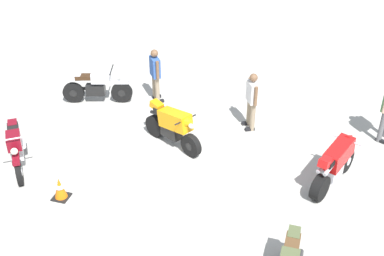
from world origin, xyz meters
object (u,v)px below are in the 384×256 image
Objects in this scene: motorcycle_orange_sportbike at (173,126)px; motorcycle_maroon_cruiser at (16,147)px; person_in_white_shirt at (252,98)px; motorcycle_silver_cruiser at (97,86)px; motorcycle_red_sportbike at (335,163)px; traffic_cone at (60,188)px; person_in_blue_shirt at (155,72)px.

motorcycle_maroon_cruiser is at bearing -121.08° from motorcycle_orange_sportbike.
motorcycle_maroon_cruiser is 1.09× the size of person_in_white_shirt.
motorcycle_silver_cruiser is (-0.42, -3.51, 0.00)m from motorcycle_maroon_cruiser.
motorcycle_red_sportbike is at bearing 111.25° from person_in_white_shirt.
motorcycle_maroon_cruiser is 3.34× the size of traffic_cone.
motorcycle_silver_cruiser is at bearing 163.41° from person_in_blue_shirt.
motorcycle_red_sportbike is 6.21m from traffic_cone.
person_in_blue_shirt is 3.12× the size of traffic_cone.
motorcycle_silver_cruiser is 1.25× the size of person_in_white_shirt.
motorcycle_silver_cruiser is 1.81m from person_in_blue_shirt.
motorcycle_silver_cruiser is 4.71m from person_in_white_shirt.
person_in_blue_shirt is at bearing -42.16° from person_in_white_shirt.
person_in_blue_shirt is at bearing -95.74° from traffic_cone.
person_in_white_shirt is (-4.69, 0.17, 0.40)m from motorcycle_silver_cruiser.
motorcycle_red_sportbike is 7.29m from motorcycle_silver_cruiser.
motorcycle_maroon_cruiser is 4.62m from person_in_blue_shirt.
person_in_white_shirt is at bearing -49.92° from person_in_blue_shirt.
motorcycle_maroon_cruiser is at bearing -113.37° from motorcycle_silver_cruiser.
person_in_white_shirt reaches higher than traffic_cone.
motorcycle_maroon_cruiser reaches higher than traffic_cone.
person_in_blue_shirt is at bearing 149.26° from motorcycle_orange_sportbike.
motorcycle_orange_sportbike is 3.25m from traffic_cone.
person_in_blue_shirt reaches higher than motorcycle_silver_cruiser.
motorcycle_orange_sportbike is 2.31m from person_in_white_shirt.
motorcycle_orange_sportbike is 1.08× the size of person_in_blue_shirt.
motorcycle_red_sportbike reaches higher than traffic_cone.
motorcycle_maroon_cruiser is at bearing 4.97° from person_in_white_shirt.
traffic_cone is (1.75, 2.71, -0.33)m from motorcycle_orange_sportbike.
traffic_cone is at bearing 134.18° from motorcycle_red_sportbike.
motorcycle_orange_sportbike is 1.10× the size of person_in_white_shirt.
person_in_blue_shirt reaches higher than traffic_cone.
motorcycle_maroon_cruiser and motorcycle_silver_cruiser have the same top height.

